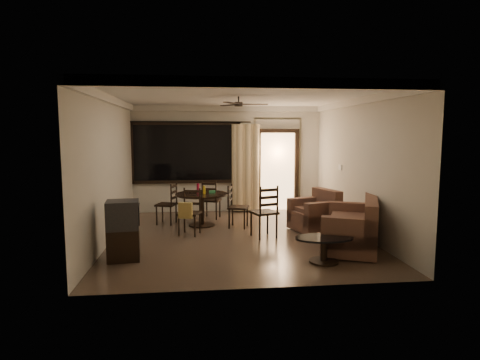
{
  "coord_description": "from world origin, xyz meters",
  "views": [
    {
      "loc": [
        -0.84,
        -7.9,
        2.08
      ],
      "look_at": [
        0.05,
        0.2,
        1.13
      ],
      "focal_mm": 30.0,
      "sensor_mm": 36.0,
      "label": 1
    }
  ],
  "objects": [
    {
      "name": "dining_table",
      "position": [
        -0.73,
        1.07,
        0.58
      ],
      "size": [
        1.18,
        1.18,
        0.96
      ],
      "rotation": [
        0.0,
        0.0,
        -0.32
      ],
      "color": "black",
      "rests_on": "ground"
    },
    {
      "name": "dining_chair_north",
      "position": [
        -0.48,
        1.82,
        0.28
      ],
      "size": [
        0.53,
        0.53,
        0.95
      ],
      "rotation": [
        0.0,
        0.0,
        2.83
      ],
      "color": "black",
      "rests_on": "ground"
    },
    {
      "name": "dining_chair_east",
      "position": [
        0.07,
        0.81,
        0.28
      ],
      "size": [
        0.53,
        0.53,
        0.95
      ],
      "rotation": [
        0.0,
        0.0,
        1.25
      ],
      "color": "black",
      "rests_on": "ground"
    },
    {
      "name": "room_shell",
      "position": [
        0.59,
        1.77,
        1.83
      ],
      "size": [
        5.5,
        6.7,
        5.5
      ],
      "color": "beige",
      "rests_on": "ground"
    },
    {
      "name": "sofa",
      "position": [
        2.01,
        -1.04,
        0.36
      ],
      "size": [
        1.51,
        1.91,
        0.91
      ],
      "rotation": [
        0.0,
        0.0,
        -0.41
      ],
      "color": "#452A20",
      "rests_on": "ground"
    },
    {
      "name": "tv_cabinet",
      "position": [
        -2.05,
        -1.27,
        0.5
      ],
      "size": [
        0.57,
        0.52,
        0.99
      ],
      "rotation": [
        0.0,
        0.0,
        0.11
      ],
      "color": "black",
      "rests_on": "ground"
    },
    {
      "name": "dining_chair_west",
      "position": [
        -1.52,
        1.33,
        0.28
      ],
      "size": [
        0.53,
        0.53,
        0.95
      ],
      "rotation": [
        0.0,
        0.0,
        -1.89
      ],
      "color": "black",
      "rests_on": "ground"
    },
    {
      "name": "dining_chair_south",
      "position": [
        -0.99,
        0.25,
        0.31
      ],
      "size": [
        0.53,
        0.56,
        0.95
      ],
      "rotation": [
        0.0,
        0.0,
        -0.32
      ],
      "color": "black",
      "rests_on": "ground"
    },
    {
      "name": "coffee_table",
      "position": [
        1.2,
        -1.78,
        0.28
      ],
      "size": [
        0.96,
        0.58,
        0.42
      ],
      "rotation": [
        0.0,
        0.0,
        -0.38
      ],
      "color": "black",
      "rests_on": "ground"
    },
    {
      "name": "armchair",
      "position": [
        1.72,
        0.35,
        0.35
      ],
      "size": [
        1.07,
        1.07,
        0.86
      ],
      "rotation": [
        0.0,
        0.0,
        0.31
      ],
      "color": "#452A20",
      "rests_on": "ground"
    },
    {
      "name": "ground",
      "position": [
        0.0,
        0.0,
        0.0
      ],
      "size": [
        5.5,
        5.5,
        0.0
      ],
      "primitive_type": "plane",
      "color": "#7F6651",
      "rests_on": "ground"
    },
    {
      "name": "side_chair",
      "position": [
        0.51,
        -0.08,
        0.32
      ],
      "size": [
        0.59,
        0.59,
        1.06
      ],
      "rotation": [
        0.0,
        0.0,
        3.46
      ],
      "color": "black",
      "rests_on": "ground"
    }
  ]
}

